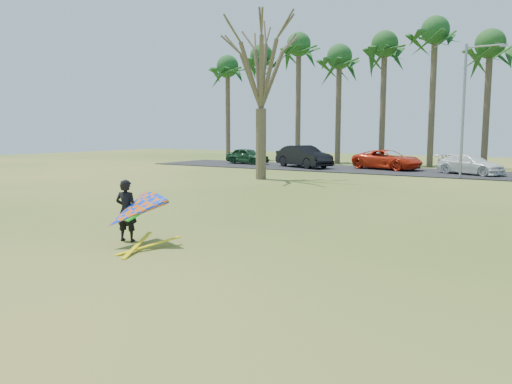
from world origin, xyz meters
The scene contains 16 objects.
ground centered at (0.00, 0.00, 0.00)m, with size 100.00×100.00×0.00m, color #255412.
parking_strip centered at (0.00, 25.00, 0.03)m, with size 46.00×7.00×0.06m, color black.
palm_0 centered at (-22.00, 31.00, 9.17)m, with size 4.84×4.84×10.84m.
palm_1 centered at (-18.00, 31.00, 9.85)m, with size 4.84×4.84×11.54m.
palm_2 centered at (-14.00, 31.00, 10.52)m, with size 4.84×4.84×12.24m.
palm_3 centered at (-10.00, 31.00, 9.17)m, with size 4.84×4.84×10.84m.
palm_4 centered at (-6.00, 31.00, 9.85)m, with size 4.84×4.84×11.54m.
palm_5 centered at (-2.00, 31.00, 10.52)m, with size 4.84×4.84×12.24m.
palm_6 centered at (2.00, 31.00, 9.17)m, with size 4.84×4.84×10.84m.
bare_tree_left centered at (-8.00, 15.00, 6.92)m, with size 6.60×6.60×9.70m.
streetlight centered at (2.16, 22.00, 4.46)m, with size 2.28×0.18×8.00m.
car_0 centered at (-15.99, 25.50, 0.74)m, with size 1.60×3.98×1.36m, color #16381F.
car_1 centered at (-9.95, 24.37, 0.91)m, with size 1.80×5.16×1.70m, color black.
car_2 centered at (-3.82, 25.93, 0.78)m, with size 2.38×5.17×1.44m, color red.
car_3 centered at (2.12, 24.70, 0.70)m, with size 1.80×4.43×1.29m, color white.
kite_flyer centered at (-1.54, -1.49, 0.84)m, with size 2.13×2.39×2.02m.
Camera 1 is at (7.90, -10.30, 2.90)m, focal length 35.00 mm.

